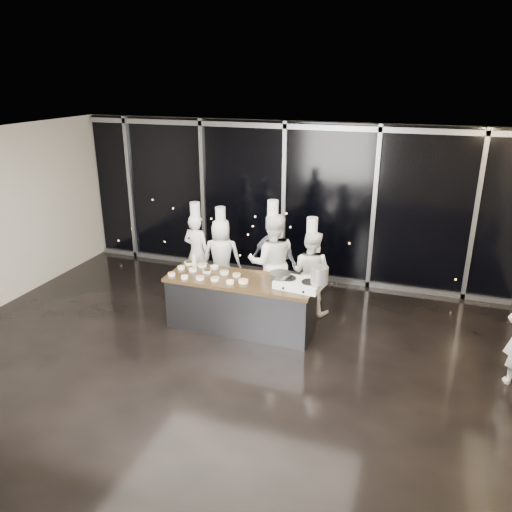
{
  "coord_description": "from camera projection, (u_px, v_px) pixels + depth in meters",
  "views": [
    {
      "loc": [
        2.7,
        -6.13,
        4.07
      ],
      "look_at": [
        0.16,
        1.2,
        1.21
      ],
      "focal_mm": 35.0,
      "sensor_mm": 36.0,
      "label": 1
    }
  ],
  "objects": [
    {
      "name": "ground",
      "position": [
        221.0,
        354.0,
        7.67
      ],
      "size": [
        9.0,
        9.0,
        0.0
      ],
      "primitive_type": "plane",
      "color": "black",
      "rests_on": "ground"
    },
    {
      "name": "window_wall",
      "position": [
        284.0,
        202.0,
        10.16
      ],
      "size": [
        8.9,
        0.11,
        3.2
      ],
      "color": "black",
      "rests_on": "ground"
    },
    {
      "name": "chef_right",
      "position": [
        310.0,
        271.0,
        8.79
      ],
      "size": [
        0.83,
        0.69,
        1.76
      ],
      "rotation": [
        0.0,
        0.0,
        2.98
      ],
      "color": "white",
      "rests_on": "ground"
    },
    {
      "name": "frying_pan",
      "position": [
        280.0,
        274.0,
        7.89
      ],
      "size": [
        0.61,
        0.38,
        0.06
      ],
      "rotation": [
        0.0,
        0.0,
        -0.12
      ],
      "color": "gray",
      "rests_on": "stove"
    },
    {
      "name": "chef_left",
      "position": [
        222.0,
        256.0,
        9.53
      ],
      "size": [
        0.84,
        0.67,
        1.74
      ],
      "rotation": [
        0.0,
        0.0,
        3.42
      ],
      "color": "white",
      "rests_on": "ground"
    },
    {
      "name": "room_shell",
      "position": [
        228.0,
        214.0,
        6.84
      ],
      "size": [
        9.02,
        7.02,
        3.21
      ],
      "color": "beige",
      "rests_on": "ground"
    },
    {
      "name": "chef_far_left",
      "position": [
        197.0,
        252.0,
        9.68
      ],
      "size": [
        0.62,
        0.47,
        1.79
      ],
      "rotation": [
        0.0,
        0.0,
        2.97
      ],
      "color": "white",
      "rests_on": "ground"
    },
    {
      "name": "prep_bowls",
      "position": [
        208.0,
        272.0,
        8.36
      ],
      "size": [
        1.37,
        0.75,
        0.05
      ],
      "color": "white",
      "rests_on": "demo_counter"
    },
    {
      "name": "demo_counter",
      "position": [
        241.0,
        303.0,
        8.32
      ],
      "size": [
        2.46,
        0.86,
        0.9
      ],
      "color": "#38393D",
      "rests_on": "ground"
    },
    {
      "name": "chef_center",
      "position": [
        272.0,
        262.0,
        8.86
      ],
      "size": [
        1.05,
        0.94,
        2.03
      ],
      "rotation": [
        0.0,
        0.0,
        3.48
      ],
      "color": "white",
      "rests_on": "ground"
    },
    {
      "name": "stove",
      "position": [
        299.0,
        284.0,
        7.8
      ],
      "size": [
        0.76,
        0.52,
        0.14
      ],
      "rotation": [
        0.0,
        0.0,
        -0.12
      ],
      "color": "white",
      "rests_on": "demo_counter"
    },
    {
      "name": "stock_pot",
      "position": [
        319.0,
        275.0,
        7.58
      ],
      "size": [
        0.3,
        0.3,
        0.27
      ],
      "primitive_type": "cylinder",
      "rotation": [
        0.0,
        0.0,
        -0.12
      ],
      "color": "#B1B1B4",
      "rests_on": "stove"
    },
    {
      "name": "squeeze_bottle",
      "position": [
        194.0,
        261.0,
        8.6
      ],
      "size": [
        0.07,
        0.07,
        0.26
      ],
      "color": "silver",
      "rests_on": "demo_counter"
    },
    {
      "name": "guest",
      "position": [
        275.0,
        262.0,
        9.07
      ],
      "size": [
        1.05,
        0.69,
        1.66
      ],
      "rotation": [
        0.0,
        0.0,
        2.81
      ],
      "color": "#151F3A",
      "rests_on": "ground"
    }
  ]
}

